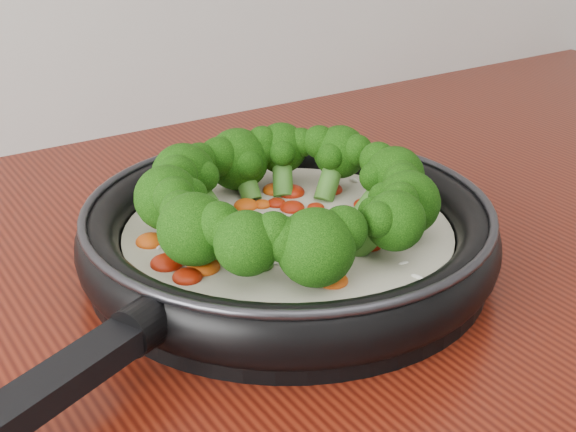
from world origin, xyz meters
TOP-DOWN VIEW (x-y plane):
  - skillet at (-0.07, 1.08)m, footprint 0.59×0.48m

SIDE VIEW (x-z plane):
  - skillet at x=-0.07m, z-range 0.89..0.99m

